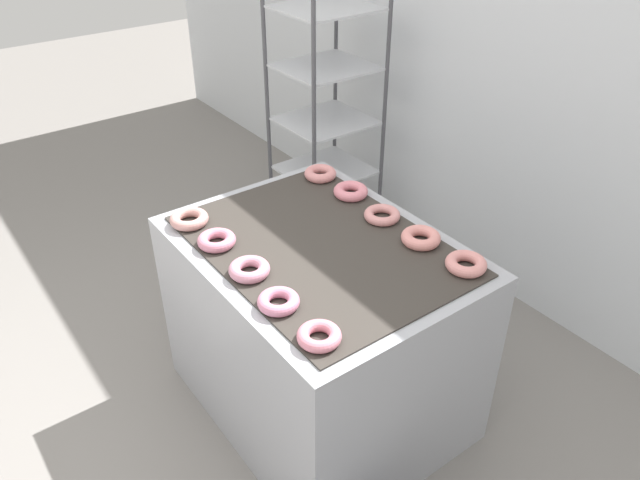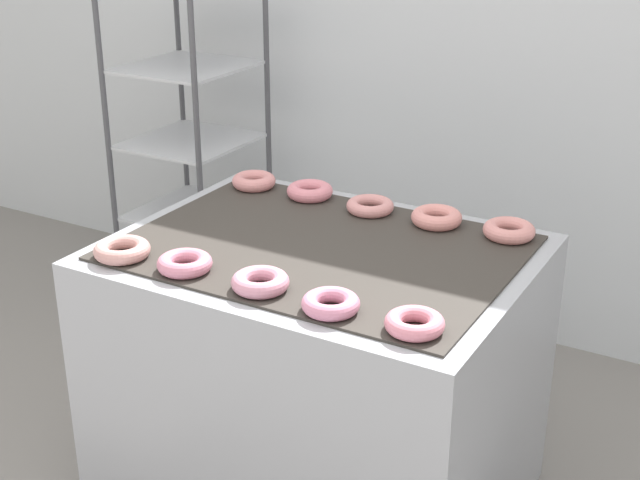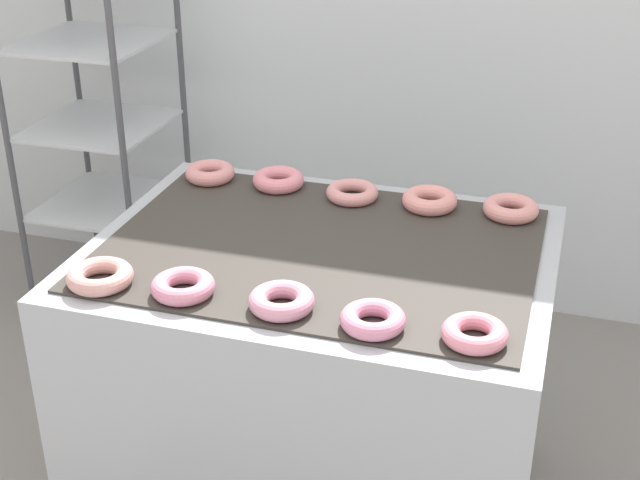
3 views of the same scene
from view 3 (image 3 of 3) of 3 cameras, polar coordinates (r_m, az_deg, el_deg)
The scene contains 12 objects.
fryer_machine at distance 2.57m, azimuth 0.00°, elevation -9.37°, with size 1.21×0.93×0.89m.
baking_rack_cart at distance 3.58m, azimuth -13.91°, elevation 7.12°, with size 0.50×0.54×1.59m.
donut_near_leftmost at distance 2.21m, azimuth -13.90°, elevation -2.27°, with size 0.16×0.16×0.04m, color #D3938D.
donut_near_left at distance 2.13m, azimuth -8.76°, elevation -2.94°, with size 0.15×0.15×0.04m, color pink.
donut_near_center at distance 2.05m, azimuth -2.48°, elevation -3.91°, with size 0.15×0.15×0.04m, color pink.
donut_near_right at distance 1.98m, azimuth 3.40°, elevation -5.10°, with size 0.15×0.15×0.04m, color pink.
donut_near_rightmost at distance 1.96m, azimuth 9.87°, elevation -5.91°, with size 0.15×0.15×0.04m, color pink.
donut_far_leftmost at distance 2.76m, azimuth -7.05°, elevation 4.29°, with size 0.15×0.15×0.05m, color #DD8988.
donut_far_left at distance 2.69m, azimuth -2.68°, elevation 3.86°, with size 0.15×0.15×0.05m, color pink.
donut_far_center at distance 2.61m, azimuth 2.00°, elevation 3.06°, with size 0.15×0.15×0.04m, color #DB8D8A.
donut_far_right at distance 2.57m, azimuth 7.02°, elevation 2.55°, with size 0.16×0.16×0.05m, color pink.
donut_far_rightmost at distance 2.55m, azimuth 12.11°, elevation 1.98°, with size 0.16×0.16×0.04m, color pink.
Camera 3 is at (0.60, -1.27, 1.95)m, focal length 50.00 mm.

